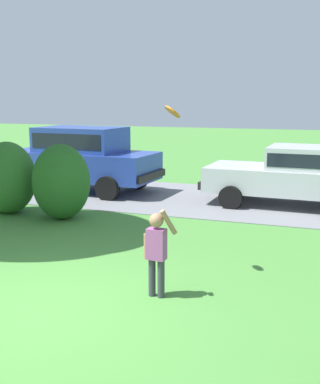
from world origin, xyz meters
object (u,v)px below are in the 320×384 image
Objects in this scene: child_thrower at (157,248)px; frisbee at (173,112)px; parked_suv at (81,156)px; parked_sedan at (293,174)px.

child_thrower is 2.08m from frisbee.
frisbee is at bearing 95.84° from child_thrower.
parked_suv is at bearing 125.98° from child_thrower.
frisbee is (-1.37, -5.75, 1.71)m from parked_sedan.
parked_sedan is 0.93× the size of parked_suv.
frisbee is at bearing -50.28° from parked_suv.
frisbee reaches higher than parked_suv.
parked_suv is 8.31m from child_thrower.
frisbee is at bearing -103.37° from parked_sedan.
parked_suv is 3.72× the size of child_thrower.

